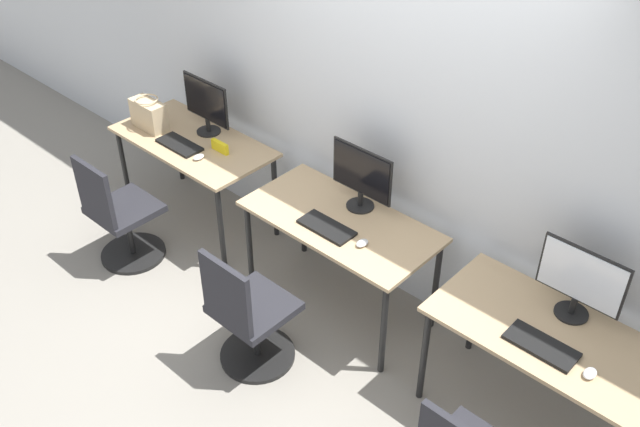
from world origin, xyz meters
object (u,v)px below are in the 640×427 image
monitor_center (361,176)px  mouse_center (362,243)px  monitor_left (206,104)px  keyboard_left (179,145)px  office_chair_left (120,219)px  office_chair_center (248,319)px  keyboard_center (327,227)px  keyboard_right (541,345)px  handbag (149,114)px  mouse_left (199,157)px  mouse_right (590,373)px  monitor_right (580,281)px

monitor_center → mouse_center: monitor_center is taller
monitor_left → keyboard_left: monitor_left is taller
office_chair_left → office_chair_center: same height
office_chair_left → mouse_center: office_chair_left is taller
keyboard_center → office_chair_center: 0.74m
keyboard_left → keyboard_right: same height
office_chair_left → mouse_center: 1.91m
keyboard_center → handbag: handbag is taller
mouse_left → office_chair_center: 1.38m
office_chair_left → keyboard_center: size_ratio=2.41×
monitor_left → handbag: (-0.38, -0.26, -0.12)m
monitor_center → office_chair_center: monitor_center is taller
handbag → monitor_left: bearing=33.9°
handbag → mouse_center: bearing=-0.3°
keyboard_right → monitor_left: bearing=174.4°
monitor_left → keyboard_left: size_ratio=1.26×
keyboard_center → mouse_right: size_ratio=4.12×
office_chair_center → monitor_right: monitor_right is taller
keyboard_center → keyboard_right: (1.48, 0.00, 0.00)m
mouse_left → mouse_right: size_ratio=1.00×
keyboard_center → keyboard_right: size_ratio=1.00×
monitor_center → mouse_left: bearing=-164.6°
office_chair_center → mouse_right: size_ratio=9.92×
mouse_left → mouse_center: same height
mouse_center → handbag: (-2.13, 0.01, 0.10)m
keyboard_left → monitor_center: bearing=12.1°
office_chair_left → mouse_center: size_ratio=9.92×
monitor_center → office_chair_center: 1.14m
monitor_right → keyboard_left: bearing=-173.7°
mouse_center → keyboard_right: mouse_center is taller
monitor_right → handbag: 3.35m
office_chair_left → monitor_center: bearing=30.9°
monitor_left → keyboard_left: bearing=-90.0°
monitor_right → office_chair_left: bearing=-163.1°
mouse_left → keyboard_center: size_ratio=0.24×
keyboard_left → monitor_left: bearing=90.0°
office_chair_left → monitor_right: monitor_right is taller
keyboard_right → handbag: handbag is taller
keyboard_left → mouse_center: size_ratio=4.12×
monitor_center → mouse_right: size_ratio=5.20×
monitor_center → mouse_center: 0.46m
monitor_right → keyboard_right: bearing=-90.0°
keyboard_center → monitor_right: bearing=12.7°
monitor_right → mouse_center: bearing=-165.6°
keyboard_left → handbag: handbag is taller
mouse_center → keyboard_right: (1.21, -0.02, -0.01)m
monitor_right → monitor_center: bearing=-179.7°
mouse_center → monitor_right: monitor_right is taller
keyboard_left → handbag: (-0.38, 0.03, 0.11)m
keyboard_left → office_chair_center: bearing=-24.5°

